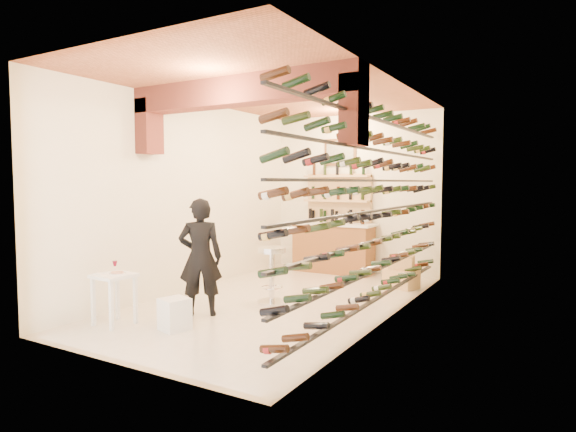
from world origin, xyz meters
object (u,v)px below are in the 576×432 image
object	(u,v)px
wine_rack	(375,203)
white_stool	(175,314)
tasting_table	(114,283)
person	(200,257)
crate_lower	(401,279)
back_counter	(333,246)
chrome_barstool	(272,271)

from	to	relation	value
wine_rack	white_stool	world-z (taller)	wine_rack
wine_rack	tasting_table	bearing A→B (deg)	-142.84
person	crate_lower	xyz separation A→B (m)	(1.87, 3.09, -0.65)
wine_rack	white_stool	distance (m)	2.98
wine_rack	back_counter	distance (m)	3.38
person	chrome_barstool	size ratio (longest dim) A/B	1.90
tasting_table	person	bearing A→B (deg)	56.56
white_stool	back_counter	bearing A→B (deg)	89.05
wine_rack	person	xyz separation A→B (m)	(-2.06, -1.18, -0.74)
back_counter	chrome_barstool	size ratio (longest dim) A/B	2.00
tasting_table	chrome_barstool	distance (m)	2.27
white_stool	crate_lower	size ratio (longest dim) A/B	0.74
person	crate_lower	bearing A→B (deg)	-157.22
crate_lower	tasting_table	bearing A→B (deg)	-122.50
person	chrome_barstool	xyz separation A→B (m)	(0.49, 1.05, -0.31)
wine_rack	chrome_barstool	distance (m)	1.90
person	crate_lower	size ratio (longest dim) A/B	3.01
back_counter	chrome_barstool	xyz separation A→B (m)	(0.26, -2.77, -0.04)
white_stool	crate_lower	bearing A→B (deg)	65.58
chrome_barstool	wine_rack	bearing A→B (deg)	4.46
back_counter	crate_lower	size ratio (longest dim) A/B	3.17
tasting_table	white_stool	bearing A→B (deg)	18.03
crate_lower	wine_rack	bearing A→B (deg)	-84.19
person	crate_lower	world-z (taller)	person
tasting_table	crate_lower	size ratio (longest dim) A/B	1.49
chrome_barstool	person	bearing A→B (deg)	-114.84
wine_rack	person	size ratio (longest dim) A/B	3.53
white_stool	chrome_barstool	size ratio (longest dim) A/B	0.47
back_counter	chrome_barstool	world-z (taller)	back_counter
tasting_table	wine_rack	bearing A→B (deg)	40.65
person	tasting_table	bearing A→B (deg)	16.98
wine_rack	tasting_table	world-z (taller)	wine_rack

